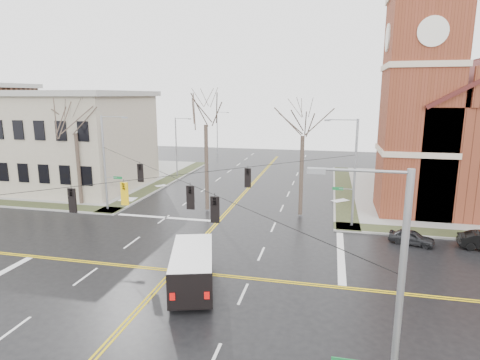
% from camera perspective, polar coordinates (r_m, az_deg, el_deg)
% --- Properties ---
extents(ground, '(120.00, 120.00, 0.00)m').
position_cam_1_polar(ground, '(26.64, -9.42, -12.60)').
color(ground, black).
rests_on(ground, ground).
extents(sidewalks, '(80.00, 80.00, 0.17)m').
position_cam_1_polar(sidewalks, '(26.60, -9.43, -12.45)').
color(sidewalks, gray).
rests_on(sidewalks, ground).
extents(road_markings, '(100.00, 100.00, 0.01)m').
position_cam_1_polar(road_markings, '(26.63, -9.42, -12.59)').
color(road_markings, gold).
rests_on(road_markings, ground).
extents(civic_building_a, '(18.00, 14.00, 11.00)m').
position_cam_1_polar(civic_building_a, '(53.03, -23.75, 5.00)').
color(civic_building_a, gray).
rests_on(civic_building_a, ground).
extents(signal_pole_ne, '(2.75, 0.22, 9.00)m').
position_cam_1_polar(signal_pole_ne, '(34.43, 15.74, 1.39)').
color(signal_pole_ne, gray).
rests_on(signal_pole_ne, ground).
extents(signal_pole_nw, '(2.75, 0.22, 9.00)m').
position_cam_1_polar(signal_pole_nw, '(40.16, -18.52, 2.68)').
color(signal_pole_nw, gray).
rests_on(signal_pole_nw, ground).
extents(signal_pole_se, '(2.75, 0.22, 9.00)m').
position_cam_1_polar(signal_pole_se, '(12.56, 20.73, -17.68)').
color(signal_pole_se, gray).
rests_on(signal_pole_se, ground).
extents(span_wires, '(23.02, 23.02, 0.03)m').
position_cam_1_polar(span_wires, '(24.73, -9.91, 0.59)').
color(span_wires, black).
rests_on(span_wires, ground).
extents(traffic_signals, '(8.21, 8.26, 1.30)m').
position_cam_1_polar(traffic_signals, '(24.29, -10.45, -1.45)').
color(traffic_signals, black).
rests_on(traffic_signals, ground).
extents(streetlight_north_a, '(2.30, 0.20, 8.00)m').
position_cam_1_polar(streetlight_north_a, '(54.60, -8.92, 4.95)').
color(streetlight_north_a, gray).
rests_on(streetlight_north_a, ground).
extents(streetlight_north_b, '(2.30, 0.20, 8.00)m').
position_cam_1_polar(streetlight_north_b, '(73.45, -3.15, 6.85)').
color(streetlight_north_b, gray).
rests_on(streetlight_north_b, ground).
extents(cargo_van, '(3.95, 6.37, 2.27)m').
position_cam_1_polar(cargo_van, '(23.94, -6.79, -11.91)').
color(cargo_van, white).
rests_on(cargo_van, ground).
extents(parked_car_a, '(3.46, 2.19, 1.10)m').
position_cam_1_polar(parked_car_a, '(33.05, 23.21, -7.48)').
color(parked_car_a, black).
rests_on(parked_car_a, ground).
extents(tree_nw_far, '(4.00, 4.00, 10.74)m').
position_cam_1_polar(tree_nw_far, '(43.01, -22.39, 6.79)').
color(tree_nw_far, '#3C2F26').
rests_on(tree_nw_far, ground).
extents(tree_nw_near, '(4.00, 4.00, 12.23)m').
position_cam_1_polar(tree_nw_near, '(37.70, -4.90, 8.64)').
color(tree_nw_near, '#3C2F26').
rests_on(tree_nw_near, ground).
extents(tree_ne, '(4.00, 4.00, 10.93)m').
position_cam_1_polar(tree_ne, '(36.38, 8.92, 6.96)').
color(tree_ne, '#3C2F26').
rests_on(tree_ne, ground).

